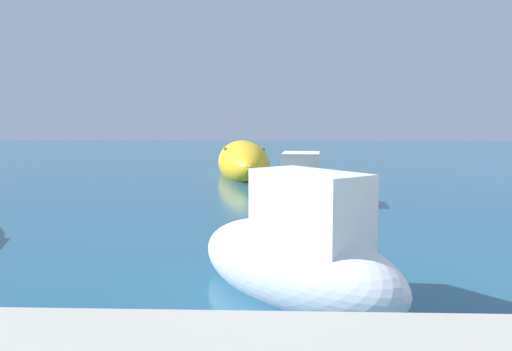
# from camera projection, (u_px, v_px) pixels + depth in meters

# --- Properties ---
(moored_boat_1) EXTENTS (1.48, 3.53, 1.48)m
(moored_boat_1) POSITION_uv_depth(u_px,v_px,m) (301.00, 187.00, 13.85)
(moored_boat_1) COLOR gold
(moored_boat_1) RESTS_ON ground
(moored_boat_4) EXTENTS (2.62, 5.79, 1.58)m
(moored_boat_4) POSITION_uv_depth(u_px,v_px,m) (243.00, 163.00, 20.08)
(moored_boat_4) COLOR gold
(moored_boat_4) RESTS_ON ground
(moored_boat_5) EXTENTS (3.10, 3.38, 1.76)m
(moored_boat_5) POSITION_uv_depth(u_px,v_px,m) (296.00, 259.00, 6.77)
(moored_boat_5) COLOR white
(moored_boat_5) RESTS_ON ground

